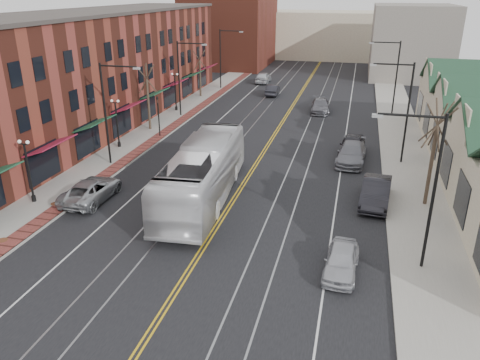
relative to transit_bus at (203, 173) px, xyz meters
The scene contains 31 objects.
ground 11.70m from the transit_bus, 80.01° to the right, with size 160.00×160.00×0.00m, color black.
sidewalk_left 13.35m from the transit_bus, 139.17° to the left, with size 4.00×120.00×0.15m, color gray.
sidewalk_right 16.56m from the transit_bus, 31.68° to the left, with size 4.00×120.00×0.15m, color gray.
building_left 23.37m from the transit_bus, 137.38° to the left, with size 10.00×50.00×11.00m, color maroon.
backdrop_left 60.50m from the transit_bus, 103.43° to the left, with size 14.00×18.00×14.00m, color maroon.
backdrop_mid 73.71m from the transit_bus, 88.44° to the left, with size 22.00×14.00×9.00m, color #BCAB91.
backdrop_right 56.38m from the transit_bus, 72.42° to the left, with size 12.00×16.00×11.00m, color slate.
streetlight_l_1 10.63m from the transit_bus, 152.84° to the left, with size 3.33×0.25×8.00m.
streetlight_l_2 22.75m from the transit_bus, 113.67° to the left, with size 3.33×0.25×8.00m.
streetlight_l_3 37.87m from the transit_bus, 103.87° to the left, with size 3.33×0.25×8.00m.
streetlight_r_0 14.44m from the transit_bus, 22.33° to the right, with size 3.33×0.25×8.00m.
streetlight_r_1 17.12m from the transit_bus, 39.20° to the left, with size 3.33×0.25×8.00m.
streetlight_r_2 29.82m from the transit_bus, 63.91° to the left, with size 3.33×0.25×8.00m.
lamppost_l_1 11.31m from the transit_bus, 162.72° to the right, with size 0.84×0.28×4.27m.
lamppost_l_2 13.83m from the transit_bus, 141.34° to the left, with size 0.84×0.28×4.27m.
lamppost_l_3 25.09m from the transit_bus, 115.50° to the left, with size 0.84×0.28×4.27m.
tree_left_near 18.09m from the transit_bus, 125.65° to the left, with size 1.78×1.37×6.48m.
tree_left_far 32.42m from the transit_bus, 108.92° to the left, with size 1.66×1.28×6.02m.
tree_right_mid 14.85m from the transit_bus, 10.32° to the left, with size 1.90×1.46×6.93m.
manhole_mid 12.56m from the transit_bus, 137.74° to the right, with size 0.60×0.60×0.02m, color #592D19.
manhole_far 9.95m from the transit_bus, 159.94° to the right, with size 0.60×0.60×0.02m, color #592D19.
traffic_signal 15.29m from the transit_bus, 124.23° to the left, with size 0.18×0.15×3.80m.
transit_bus is the anchor object (origin of this frame).
parked_suv 7.65m from the transit_bus, 165.18° to the right, with size 2.45×5.32×1.48m, color #9B9EA2.
parked_car_a 11.72m from the transit_bus, 35.36° to the right, with size 1.62×4.03×1.37m, color #B4B5BC.
parked_car_b 11.55m from the transit_bus, 10.63° to the left, with size 1.79×5.13×1.69m, color black.
parked_car_c 13.78m from the transit_bus, 46.22° to the left, with size 2.21×5.44×1.58m, color slate.
parked_car_d 15.22m from the transit_bus, 51.25° to the left, with size 1.99×4.95×1.69m, color black.
distant_car_left 34.16m from the transit_bus, 92.54° to the left, with size 1.50×4.29×1.41m, color black.
distant_car_right 26.95m from the transit_bus, 78.23° to the left, with size 2.06×5.06×1.47m, color #5C5C62.
distant_car_far 42.74m from the transit_bus, 96.04° to the left, with size 1.95×4.86×1.66m, color silver.
Camera 1 is at (7.47, -16.14, 13.35)m, focal length 35.00 mm.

